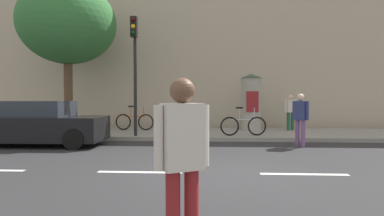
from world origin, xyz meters
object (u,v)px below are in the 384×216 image
at_px(traffic_light, 134,57).
at_px(bicycle_leaning, 243,125).
at_px(pedestrian_in_red_top, 300,115).
at_px(bicycle_upright, 134,121).
at_px(pedestrian_tallest, 182,155).
at_px(pedestrian_near_pole, 290,109).
at_px(poster_column, 251,102).
at_px(parked_car_silver, 38,124).
at_px(street_tree, 68,24).

relative_size(traffic_light, bicycle_leaning, 2.51).
distance_m(pedestrian_in_red_top, bicycle_upright, 7.27).
bearing_deg(pedestrian_tallest, traffic_light, 105.93).
height_order(pedestrian_in_red_top, pedestrian_tallest, pedestrian_tallest).
bearing_deg(pedestrian_near_pole, poster_column, -177.76).
relative_size(pedestrian_tallest, parked_car_silver, 0.42).
xyz_separation_m(pedestrian_in_red_top, pedestrian_tallest, (-3.20, -7.63, 0.01)).
bearing_deg(pedestrian_tallest, street_tree, 118.79).
bearing_deg(traffic_light, poster_column, 28.81).
bearing_deg(pedestrian_in_red_top, bicycle_leaning, 134.29).
relative_size(poster_column, street_tree, 0.39).
bearing_deg(poster_column, street_tree, -173.77).
distance_m(street_tree, parked_car_silver, 5.24).
relative_size(poster_column, bicycle_upright, 1.42).
bearing_deg(parked_car_silver, traffic_light, 29.19).
xyz_separation_m(pedestrian_tallest, parked_car_silver, (-5.41, 7.34, -0.31)).
bearing_deg(traffic_light, bicycle_leaning, 5.53).
bearing_deg(pedestrian_near_pole, traffic_light, -157.69).
bearing_deg(pedestrian_tallest, parked_car_silver, 126.40).
relative_size(traffic_light, parked_car_silver, 1.05).
xyz_separation_m(street_tree, pedestrian_tallest, (5.84, -10.63, -3.74)).
bearing_deg(street_tree, bicycle_leaning, -9.93).
xyz_separation_m(pedestrian_tallest, bicycle_leaning, (1.53, 9.33, -0.49)).
relative_size(poster_column, bicycle_leaning, 1.42).
relative_size(pedestrian_tallest, bicycle_upright, 1.00).
xyz_separation_m(street_tree, parked_car_silver, (0.43, -3.28, -4.06)).
height_order(street_tree, bicycle_upright, street_tree).
height_order(poster_column, parked_car_silver, poster_column).
height_order(traffic_light, street_tree, street_tree).
bearing_deg(parked_car_silver, bicycle_leaning, 16.02).
xyz_separation_m(poster_column, street_tree, (-7.93, -0.87, 3.35)).
relative_size(pedestrian_in_red_top, pedestrian_tallest, 0.98).
xyz_separation_m(pedestrian_near_pole, bicycle_upright, (-6.94, -0.33, -0.54)).
bearing_deg(poster_column, bicycle_upright, -177.14).
bearing_deg(poster_column, pedestrian_in_red_top, -74.03).
xyz_separation_m(street_tree, bicycle_leaning, (7.37, -1.29, -4.23)).
relative_size(bicycle_leaning, parked_car_silver, 0.42).
bearing_deg(street_tree, pedestrian_in_red_top, -18.35).
bearing_deg(bicycle_leaning, traffic_light, -174.47).
bearing_deg(parked_car_silver, pedestrian_tallest, -53.60).
xyz_separation_m(pedestrian_in_red_top, pedestrian_near_pole, (0.64, 3.93, 0.06)).
height_order(bicycle_leaning, parked_car_silver, parked_car_silver).
distance_m(pedestrian_in_red_top, bicycle_leaning, 2.43).
height_order(poster_column, pedestrian_near_pole, poster_column).
bearing_deg(parked_car_silver, street_tree, 97.43).
height_order(street_tree, pedestrian_near_pole, street_tree).
xyz_separation_m(pedestrian_in_red_top, parked_car_silver, (-8.61, -0.29, -0.30)).
distance_m(street_tree, pedestrian_in_red_top, 10.23).
height_order(traffic_light, bicycle_leaning, traffic_light).
bearing_deg(traffic_light, parked_car_silver, -150.81).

